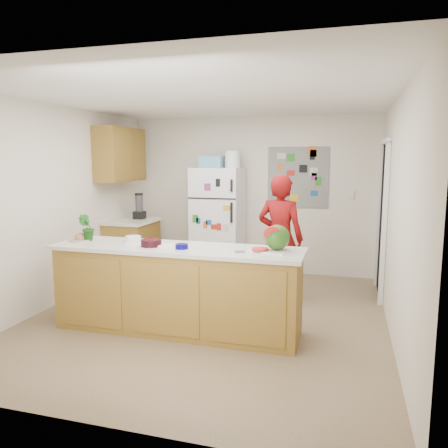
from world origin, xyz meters
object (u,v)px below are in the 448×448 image
(person, at_px, (280,238))
(cherry_bowl, at_px, (151,243))
(refrigerator, at_px, (218,222))
(watermelon, at_px, (277,237))

(person, xyz_separation_m, cherry_bowl, (-1.16, -1.35, 0.13))
(refrigerator, xyz_separation_m, person, (1.15, -1.08, -0.03))
(watermelon, bearing_deg, person, 97.00)
(person, bearing_deg, cherry_bowl, 59.23)
(refrigerator, bearing_deg, person, -43.04)
(watermelon, relative_size, cherry_bowl, 1.17)
(refrigerator, height_order, watermelon, refrigerator)
(watermelon, distance_m, cherry_bowl, 1.33)
(person, xyz_separation_m, watermelon, (0.15, -1.23, 0.23))
(refrigerator, distance_m, cherry_bowl, 2.43)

